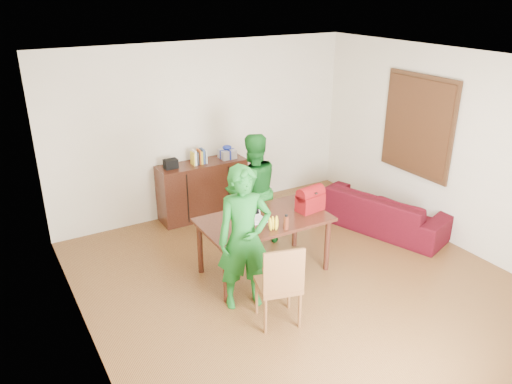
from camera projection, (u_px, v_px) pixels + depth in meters
room at (302, 185)px, 5.77m from camera, size 5.20×5.70×2.90m
table at (264, 225)px, 6.26m from camera, size 1.62×0.93×0.75m
chair at (278, 299)px, 5.44m from camera, size 0.54×0.53×0.98m
person_near at (244, 238)px, 5.53m from camera, size 0.70×0.55×1.70m
person_far at (253, 190)px, 6.94m from camera, size 0.82×0.66×1.62m
laptop at (253, 218)px, 6.13m from camera, size 0.34×0.25×0.22m
bananas at (273, 227)px, 5.92m from camera, size 0.19×0.14×0.07m
bottle at (286, 222)px, 5.92m from camera, size 0.07×0.07×0.19m
red_bag at (310, 201)px, 6.40m from camera, size 0.38×0.25×0.26m
sofa at (381, 210)px, 7.56m from camera, size 1.39×2.16×0.59m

